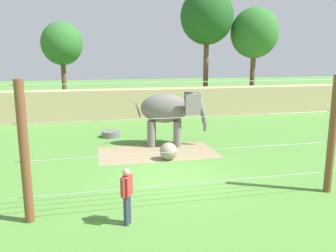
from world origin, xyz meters
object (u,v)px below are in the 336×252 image
zookeeper (127,194)px  water_tub (111,134)px  elephant (170,111)px  enrichment_ball (168,151)px

zookeeper → water_tub: (0.28, 11.11, -0.74)m
elephant → zookeeper: elephant is taller
enrichment_ball → water_tub: 5.76m
elephant → water_tub: 4.36m
elephant → zookeeper: size_ratio=2.26×
zookeeper → water_tub: size_ratio=1.52×
enrichment_ball → water_tub: bearing=113.5°
enrichment_ball → water_tub: (-2.29, 5.28, -0.23)m
elephant → zookeeper: (-3.27, -8.44, -0.96)m
elephant → zookeeper: bearing=-111.2°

